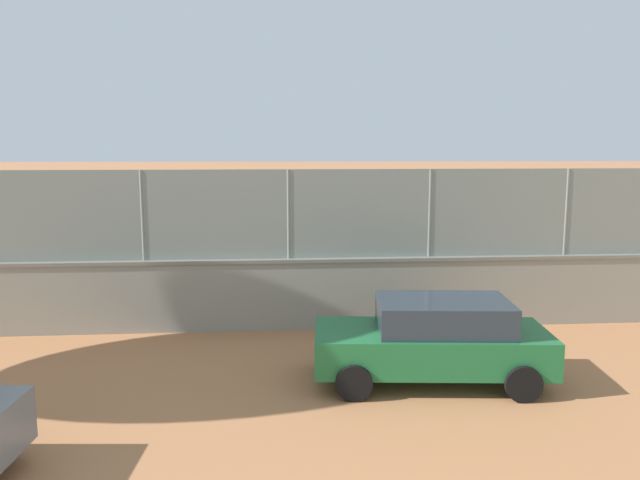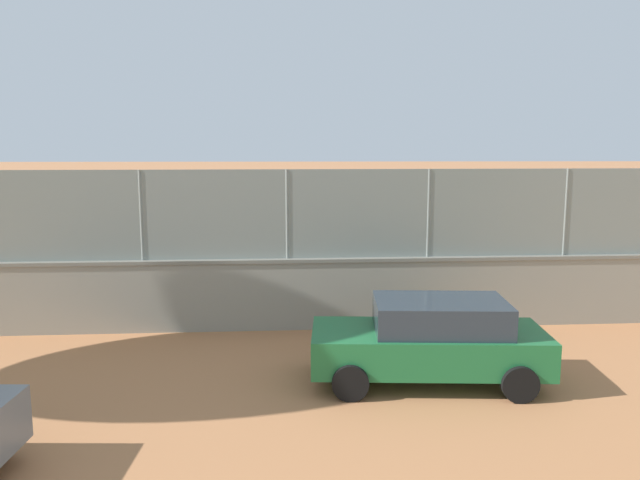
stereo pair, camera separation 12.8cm
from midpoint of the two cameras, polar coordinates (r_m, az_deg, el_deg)
The scene contains 9 objects.
ground_plane at distance 24.49m, azimuth 0.92°, elevation -1.22°, with size 260.00×260.00×0.00m, color #B27247.
perimeter_wall at distance 14.49m, azimuth -2.71°, elevation -4.85°, with size 33.14×1.49×1.65m.
fence_panel_on_wall at distance 14.17m, azimuth -2.76°, elevation 2.36°, with size 32.53×1.10×2.03m.
player_near_wall_returning at distance 21.75m, azimuth 5.21°, elevation -0.16°, with size 0.92×0.97×1.51m.
player_foreground_swinging at distance 23.73m, azimuth -3.25°, elevation 0.54°, with size 0.70×0.92×1.47m.
sports_ball at distance 20.01m, azimuth 4.87°, elevation -3.35°, with size 0.11×0.11×0.11m, color orange.
spare_ball_by_wall at distance 16.71m, azimuth 13.30°, elevation -5.87°, with size 0.18×0.18×0.18m, color orange.
courtside_bench at distance 17.29m, azimuth 19.85°, elevation -4.39°, with size 1.61×0.43×0.87m.
parked_car_green at distance 11.44m, azimuth 10.41°, elevation -8.92°, with size 4.21×2.09×1.51m.
Camera 2 is at (1.24, 24.09, 4.23)m, focal length 35.13 mm.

